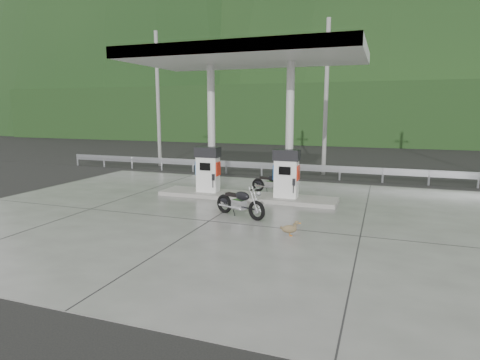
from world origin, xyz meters
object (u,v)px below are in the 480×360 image
(gas_pump_right, at_px, (286,174))
(motorcycle_right, at_px, (240,203))
(gas_pump_left, at_px, (208,169))
(duck, at_px, (289,229))
(motorcycle_left, at_px, (271,183))

(gas_pump_right, height_order, motorcycle_right, gas_pump_right)
(gas_pump_left, relative_size, duck, 3.56)
(gas_pump_right, height_order, duck, gas_pump_right)
(gas_pump_left, distance_m, motorcycle_right, 3.57)
(duck, bearing_deg, motorcycle_left, 93.49)
(gas_pump_left, bearing_deg, motorcycle_left, 30.29)
(gas_pump_right, relative_size, motorcycle_right, 0.95)
(gas_pump_left, height_order, duck, gas_pump_left)
(gas_pump_right, bearing_deg, motorcycle_right, -108.45)
(gas_pump_left, relative_size, motorcycle_right, 0.95)
(motorcycle_right, height_order, duck, motorcycle_right)
(gas_pump_right, xyz_separation_m, duck, (1.06, -4.11, -0.87))
(motorcycle_left, relative_size, duck, 3.32)
(motorcycle_right, distance_m, duck, 2.44)
(gas_pump_left, bearing_deg, motorcycle_right, -48.95)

